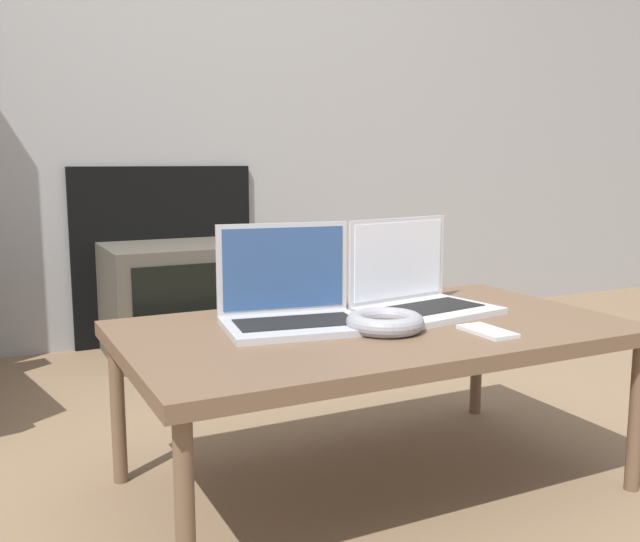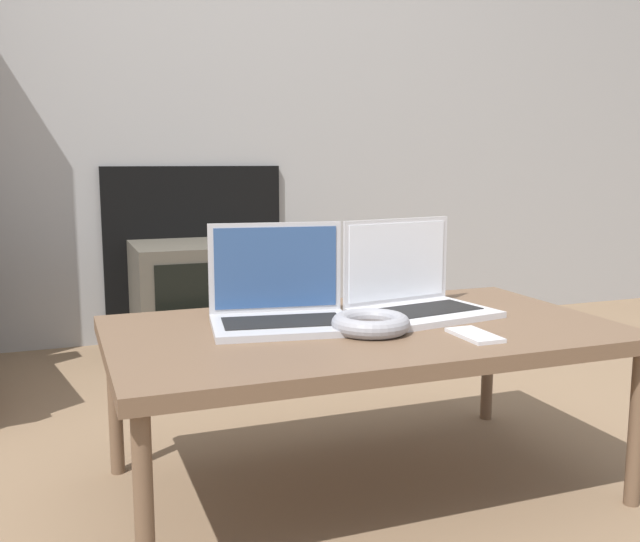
{
  "view_description": "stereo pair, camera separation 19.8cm",
  "coord_description": "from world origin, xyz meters",
  "views": [
    {
      "loc": [
        -0.87,
        -1.23,
        0.81
      ],
      "look_at": [
        0.0,
        0.52,
        0.5
      ],
      "focal_mm": 40.0,
      "sensor_mm": 36.0,
      "label": 1
    },
    {
      "loc": [
        -0.69,
        -1.31,
        0.81
      ],
      "look_at": [
        0.0,
        0.52,
        0.5
      ],
      "focal_mm": 40.0,
      "sensor_mm": 36.0,
      "label": 2
    }
  ],
  "objects": [
    {
      "name": "ground_plane",
      "position": [
        0.0,
        0.0,
        0.0
      ],
      "size": [
        14.0,
        14.0,
        0.0
      ],
      "primitive_type": "plane",
      "color": "#7A6047"
    },
    {
      "name": "phone",
      "position": [
        0.19,
        0.03,
        0.42
      ],
      "size": [
        0.07,
        0.14,
        0.01
      ],
      "color": "silver",
      "rests_on": "table"
    },
    {
      "name": "table",
      "position": [
        0.0,
        0.22,
        0.38
      ],
      "size": [
        1.21,
        0.69,
        0.41
      ],
      "color": "brown",
      "rests_on": "ground_plane"
    },
    {
      "name": "tv",
      "position": [
        -0.09,
        1.65,
        0.23
      ],
      "size": [
        0.6,
        0.47,
        0.47
      ],
      "color": "#4C473D",
      "rests_on": "ground_plane"
    },
    {
      "name": "laptop_right",
      "position": [
        0.18,
        0.31,
        0.47
      ],
      "size": [
        0.37,
        0.3,
        0.24
      ],
      "rotation": [
        0.0,
        0.0,
        0.17
      ],
      "color": "silver",
      "rests_on": "table"
    },
    {
      "name": "wall_back",
      "position": [
        -0.0,
        1.94,
        1.28
      ],
      "size": [
        7.0,
        0.08,
        2.6
      ],
      "color": "#999999",
      "rests_on": "ground_plane"
    },
    {
      "name": "laptop_left",
      "position": [
        -0.18,
        0.31,
        0.47
      ],
      "size": [
        0.37,
        0.29,
        0.24
      ],
      "rotation": [
        0.0,
        0.0,
        -0.15
      ],
      "color": "#B2B2B7",
      "rests_on": "table"
    },
    {
      "name": "headphones",
      "position": [
        -0.01,
        0.16,
        0.44
      ],
      "size": [
        0.18,
        0.18,
        0.04
      ],
      "color": "gray",
      "rests_on": "table"
    }
  ]
}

